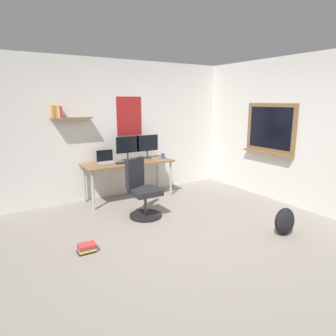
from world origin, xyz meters
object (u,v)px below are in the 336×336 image
Objects in this scene: desk at (128,165)px; office_chair at (142,192)px; book_stack_on_floor at (87,248)px; monitor_primary at (128,147)px; monitor_secondary at (147,145)px; keyboard at (126,162)px; backpack at (285,221)px; coffee_mug at (163,156)px; laptop at (106,160)px; computer_mouse at (139,160)px.

office_chair is at bearing -101.85° from desk.
office_chair reaches higher than book_stack_on_floor.
monitor_primary and monitor_secondary have the same top height.
keyboard is (-0.08, -0.08, 0.07)m from desk.
keyboard is (-0.55, -0.18, -0.26)m from monitor_secondary.
monitor_primary is 0.34m from keyboard.
monitor_primary is (0.04, 0.10, 0.34)m from desk.
backpack is (0.71, -2.72, -0.80)m from monitor_secondary.
office_chair is at bearing 129.23° from backpack.
book_stack_on_floor is at bearing -148.14° from office_chair.
monitor_primary is 5.04× the size of coffee_mug.
office_chair and laptop have the same top height.
office_chair reaches higher than computer_mouse.
backpack is 2.70m from book_stack_on_floor.
monitor_primary reaches higher than office_chair.
monitor_primary is at bearing 180.00° from monitor_secondary.
book_stack_on_floor is at bearing -142.10° from coffee_mug.
laptop is at bearing 170.95° from coffee_mug.
monitor_primary reaches higher than computer_mouse.
computer_mouse reaches higher than backpack.
computer_mouse is (0.20, -0.08, 0.08)m from desk.
office_chair is 1.00m from computer_mouse.
laptop is 0.48m from monitor_primary.
coffee_mug is at bearing 44.11° from office_chair.
office_chair is at bearing -135.89° from coffee_mug.
monitor_secondary is at bearing 57.62° from office_chair.
desk is 5.44× the size of laptop.
desk is 2.21m from book_stack_on_floor.
monitor_secondary reaches higher than backpack.
computer_mouse is at bearing -49.65° from monitor_primary.
coffee_mug is (1.12, -0.18, -0.01)m from laptop.
monitor_primary reaches higher than keyboard.
keyboard is at bearing 51.37° from book_stack_on_floor.
desk is 4.30× the size of backpack.
laptop is 1.14m from coffee_mug.
desk is 1.78× the size of office_chair.
desk is 0.43m from laptop.
book_stack_on_floor is at bearing -128.27° from monitor_primary.
backpack is at bearing -50.77° from office_chair.
coffee_mug is at bearing -2.22° from desk.
desk is 4.56× the size of keyboard.
monitor_secondary is 1.25× the size of keyboard.
office_chair is 2.05× the size of monitor_primary.
desk is at bearing -167.63° from monitor_secondary.
monitor_secondary is at bearing 12.37° from desk.
monitor_primary is 1.18× the size of backpack.
monitor_secondary is at bearing -3.27° from laptop.
keyboard is at bearing -125.01° from monitor_primary.
laptop reaches higher than book_stack_on_floor.
monitor_secondary is 0.38m from coffee_mug.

